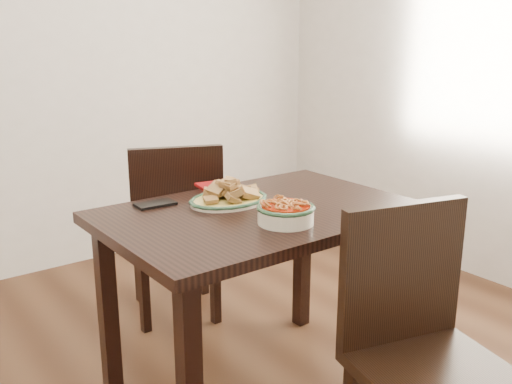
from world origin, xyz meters
TOP-DOWN VIEW (x-y plane):
  - wall_back at (0.00, 1.75)m, footprint 3.50×0.10m
  - dining_table at (0.05, 0.02)m, footprint 1.13×0.75m
  - chair_far at (0.09, 0.72)m, footprint 0.55×0.55m
  - chair_near at (0.13, -0.66)m, footprint 0.51×0.51m
  - fish_plate at (0.01, 0.15)m, footprint 0.31×0.24m
  - noodle_bowl at (0.02, -0.17)m, footprint 0.20×0.20m
  - smartphone at (-0.23, 0.29)m, footprint 0.15×0.08m
  - napkin at (0.09, 0.39)m, footprint 0.15×0.13m

SIDE VIEW (x-z plane):
  - chair_far at x=0.09m, z-range 0.05..0.94m
  - chair_near at x=0.13m, z-range 0.05..0.94m
  - dining_table at x=0.05m, z-range 0.27..1.02m
  - smartphone at x=-0.23m, z-range 0.75..0.76m
  - napkin at x=0.09m, z-range 0.75..0.76m
  - noodle_bowl at x=0.02m, z-range 0.75..0.83m
  - fish_plate at x=0.01m, z-range 0.74..0.85m
  - wall_back at x=0.00m, z-range 0.00..2.60m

